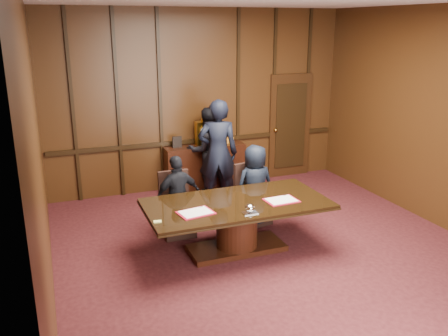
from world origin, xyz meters
The scene contains 13 objects.
room centered at (0.07, 0.14, 1.72)m, with size 7.00×7.04×3.50m.
sideboard centered at (0.00, 3.26, 0.49)m, with size 1.60×0.45×1.54m.
conference_table centered at (-0.45, 0.50, 0.51)m, with size 2.62×1.32×0.76m.
folder_left centered at (-1.13, 0.31, 0.77)m, with size 0.51×0.40×0.02m.
folder_right centered at (0.16, 0.31, 0.77)m, with size 0.48×0.35×0.02m.
inkstand centered at (-0.45, 0.05, 0.81)m, with size 0.20×0.14×0.12m.
notepad centered at (-1.68, 0.19, 0.77)m, with size 0.10×0.07×0.01m, color #D5D068.
chair_left centered at (-1.10, 1.37, 0.29)m, with size 0.48×0.48×0.99m.
chair_right centered at (0.20, 1.37, 0.29)m, with size 0.56×0.56×0.99m.
signatory_left centered at (-1.10, 1.30, 0.65)m, with size 0.76×0.32×1.30m, color black.
signatory_right centered at (0.20, 1.30, 0.67)m, with size 0.66×0.43×1.34m, color black.
witness_left centered at (-0.05, 2.36, 0.97)m, with size 0.71×0.47×1.95m, color black.
witness_right centered at (0.00, 3.10, 0.84)m, with size 0.82×0.64×1.68m, color black.
Camera 1 is at (-2.89, -5.33, 3.19)m, focal length 38.00 mm.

